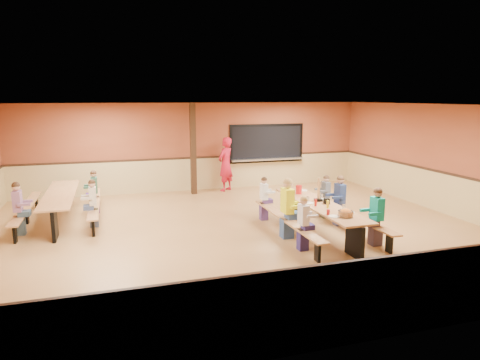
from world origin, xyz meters
name	(u,v)px	position (x,y,z in m)	size (l,w,h in m)	color
ground	(237,232)	(0.00, 0.00, 0.00)	(12.00, 12.00, 0.00)	olive
room_envelope	(237,204)	(0.00, 0.00, 0.69)	(12.04, 10.04, 3.02)	brown
kitchen_pass_through	(267,145)	(2.60, 4.96, 1.49)	(2.78, 0.28, 1.38)	black
structural_post	(193,149)	(-0.20, 4.40, 1.50)	(0.18, 0.18, 3.00)	black
cafeteria_table_main	(319,212)	(1.79, -0.71, 0.53)	(1.91, 3.70, 0.74)	#AA7343
cafeteria_table_second	(61,201)	(-4.12, 2.25, 0.53)	(1.91, 3.70, 0.74)	#AA7343
seated_child_white_left	(303,224)	(0.97, -1.58, 0.58)	(0.34, 0.28, 1.15)	silver
seated_adult_yellow	(287,209)	(0.97, -0.73, 0.69)	(0.45, 0.37, 1.37)	#F6FF1C
seated_child_grey_left	(264,199)	(0.97, 0.80, 0.56)	(0.33, 0.27, 1.13)	white
seated_child_teal_right	(376,217)	(2.62, -1.77, 0.63)	(0.39, 0.32, 1.26)	#0E9A91
seated_child_navy_right	(340,201)	(2.62, -0.21, 0.62)	(0.39, 0.32, 1.25)	navy
seated_child_char_right	(326,197)	(2.62, 0.52, 0.57)	(0.33, 0.27, 1.14)	#4C4F56
seated_child_purple_sec	(18,209)	(-4.95, 1.29, 0.62)	(0.39, 0.32, 1.24)	#885B7D
seated_child_green_sec	(95,192)	(-3.30, 2.84, 0.59)	(0.36, 0.29, 1.18)	#30624C
seated_child_tan_sec	(93,204)	(-3.30, 1.47, 0.59)	(0.35, 0.29, 1.18)	beige
standing_woman	(226,164)	(0.94, 4.55, 0.92)	(0.67, 0.44, 1.85)	#B5142B
punch_pitcher	(299,190)	(1.76, 0.37, 0.85)	(0.16, 0.16, 0.22)	red
chip_bowl	(346,213)	(1.79, -1.86, 0.81)	(0.32, 0.32, 0.15)	orange
napkin_dispenser	(327,201)	(1.94, -0.78, 0.80)	(0.10, 0.14, 0.13)	black
condiment_mustard	(328,204)	(1.78, -1.12, 0.82)	(0.06, 0.06, 0.17)	yellow
condiment_ketchup	(316,202)	(1.60, -0.89, 0.82)	(0.06, 0.06, 0.17)	#B2140F
table_paddle	(319,196)	(1.88, -0.49, 0.88)	(0.16, 0.16, 0.56)	black
place_settings	(320,201)	(1.79, -0.71, 0.80)	(0.65, 3.30, 0.11)	beige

